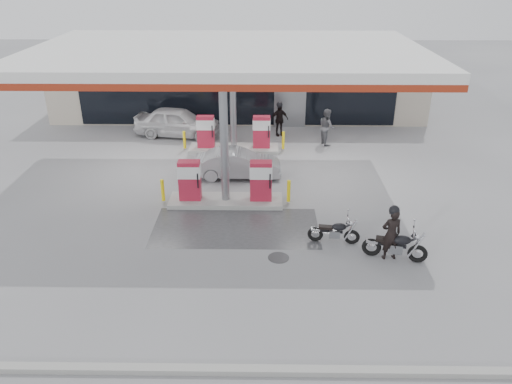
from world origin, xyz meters
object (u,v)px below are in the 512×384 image
(sedan_white, at_px, (178,122))
(parked_car_left, at_px, (166,105))
(main_motorcycle, at_px, (396,246))
(pump_island_near, at_px, (225,187))
(biker_main, at_px, (391,234))
(hatchback_silver, at_px, (238,164))
(biker_walking, at_px, (279,120))
(attendant, at_px, (327,127))
(pump_island_far, at_px, (234,137))
(parked_motorcycle, at_px, (335,232))

(sedan_white, height_order, parked_car_left, sedan_white)
(main_motorcycle, distance_m, parked_car_left, 19.03)
(pump_island_near, height_order, biker_main, biker_main)
(sedan_white, xyz_separation_m, hatchback_silver, (3.53, -5.59, -0.16))
(biker_main, relative_size, biker_walking, 1.02)
(pump_island_near, xyz_separation_m, parked_car_left, (-4.50, 12.00, -0.04))
(biker_main, xyz_separation_m, biker_walking, (-3.23, 12.32, -0.02))
(biker_main, height_order, attendant, attendant)
(pump_island_far, height_order, sedan_white, pump_island_far)
(parked_car_left, bearing_deg, main_motorcycle, -159.98)
(main_motorcycle, bearing_deg, hatchback_silver, 144.51)
(attendant, xyz_separation_m, hatchback_silver, (-4.42, -4.39, -0.31))
(pump_island_near, distance_m, biker_main, 6.85)
(sedan_white, height_order, attendant, attendant)
(main_motorcycle, xyz_separation_m, hatchback_silver, (-5.42, 6.62, 0.15))
(pump_island_near, height_order, sedan_white, pump_island_near)
(parked_motorcycle, distance_m, attendant, 10.05)
(biker_walking, bearing_deg, pump_island_near, -126.51)
(biker_main, xyz_separation_m, parked_car_left, (-10.09, 15.96, -0.23))
(pump_island_far, bearing_deg, main_motorcycle, -59.99)
(main_motorcycle, bearing_deg, sedan_white, 141.47)
(parked_motorcycle, distance_m, parked_car_left, 17.21)
(pump_island_far, height_order, parked_car_left, pump_island_far)
(main_motorcycle, distance_m, biker_walking, 12.84)
(sedan_white, xyz_separation_m, biker_walking, (5.53, 0.16, 0.10))
(pump_island_near, distance_m, pump_island_far, 6.00)
(pump_island_far, distance_m, parked_car_left, 7.50)
(pump_island_far, bearing_deg, parked_car_left, 126.87)
(parked_motorcycle, bearing_deg, biker_main, -21.99)
(main_motorcycle, bearing_deg, pump_island_far, 135.23)
(pump_island_far, distance_m, main_motorcycle, 11.56)
(biker_main, bearing_deg, main_motorcycle, 156.97)
(hatchback_silver, height_order, biker_walking, biker_walking)
(pump_island_far, height_order, biker_walking, pump_island_far)
(pump_island_near, xyz_separation_m, sedan_white, (-3.17, 8.20, 0.08))
(pump_island_far, distance_m, biker_main, 11.42)
(pump_island_near, height_order, hatchback_silver, pump_island_near)
(biker_main, relative_size, sedan_white, 0.39)
(main_motorcycle, height_order, biker_main, biker_main)
(pump_island_near, relative_size, hatchback_silver, 1.35)
(biker_main, bearing_deg, biker_walking, -84.27)
(main_motorcycle, height_order, biker_walking, biker_walking)
(parked_motorcycle, height_order, parked_car_left, parked_car_left)
(sedan_white, bearing_deg, pump_island_far, -116.30)
(sedan_white, bearing_deg, biker_main, -135.77)
(biker_main, distance_m, hatchback_silver, 8.40)
(biker_main, relative_size, parked_motorcycle, 1.01)
(hatchback_silver, relative_size, parked_car_left, 0.82)
(pump_island_near, bearing_deg, sedan_white, 111.13)
(hatchback_silver, bearing_deg, pump_island_far, 5.02)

